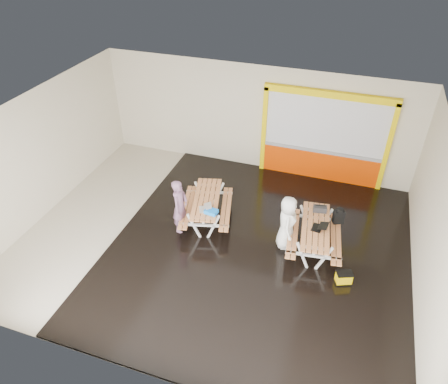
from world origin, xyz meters
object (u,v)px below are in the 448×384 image
(picnic_table_right, at_px, (315,231))
(person_right, at_px, (287,223))
(blue_pouch, at_px, (211,212))
(laptop_left, at_px, (205,208))
(picnic_table_left, at_px, (207,204))
(fluke_bag, at_px, (344,278))
(laptop_right, at_px, (319,227))
(dark_case, at_px, (286,240))
(person_left, at_px, (180,206))
(toolbox, at_px, (320,209))
(backpack, at_px, (339,216))

(picnic_table_right, relative_size, person_right, 1.40)
(picnic_table_right, xyz_separation_m, blue_pouch, (-2.66, -0.36, 0.23))
(laptop_left, bearing_deg, picnic_table_left, 106.08)
(person_right, relative_size, fluke_bag, 3.44)
(laptop_right, bearing_deg, picnic_table_right, 138.57)
(laptop_right, height_order, fluke_bag, laptop_right)
(picnic_table_left, relative_size, laptop_left, 5.34)
(person_right, height_order, dark_case, person_right)
(person_left, xyz_separation_m, fluke_bag, (4.41, -0.58, -0.62))
(toolbox, bearing_deg, laptop_left, -162.76)
(laptop_left, xyz_separation_m, dark_case, (2.19, 0.23, -0.70))
(picnic_table_right, bearing_deg, laptop_left, -174.63)
(person_left, distance_m, toolbox, 3.68)
(picnic_table_left, distance_m, blue_pouch, 0.69)
(laptop_right, xyz_separation_m, dark_case, (-0.78, 0.05, -0.71))
(picnic_table_left, bearing_deg, blue_pouch, -58.16)
(person_left, relative_size, laptop_right, 3.82)
(picnic_table_left, bearing_deg, fluke_bag, -16.88)
(picnic_table_left, relative_size, person_right, 1.48)
(laptop_right, relative_size, blue_pouch, 1.26)
(picnic_table_right, height_order, toolbox, toolbox)
(person_right, distance_m, dark_case, 0.70)
(laptop_left, distance_m, backpack, 3.51)
(picnic_table_right, distance_m, blue_pouch, 2.70)
(picnic_table_right, distance_m, fluke_bag, 1.37)
(person_right, relative_size, blue_pouch, 4.62)
(laptop_left, bearing_deg, person_right, 3.12)
(laptop_left, height_order, toolbox, toolbox)
(picnic_table_left, distance_m, laptop_left, 0.54)
(picnic_table_right, relative_size, dark_case, 4.89)
(laptop_right, height_order, blue_pouch, laptop_right)
(picnic_table_left, relative_size, person_left, 1.42)
(picnic_table_left, relative_size, dark_case, 5.18)
(laptop_right, relative_size, backpack, 0.90)
(laptop_left, relative_size, dark_case, 0.97)
(laptop_left, bearing_deg, backpack, 15.82)
(toolbox, xyz_separation_m, fluke_bag, (0.87, -1.60, -0.66))
(picnic_table_right, relative_size, blue_pouch, 6.46)
(laptop_right, xyz_separation_m, backpack, (0.41, 0.77, -0.12))
(picnic_table_right, distance_m, backpack, 0.86)
(fluke_bag, bearing_deg, laptop_right, 131.09)
(blue_pouch, distance_m, fluke_bag, 3.65)
(laptop_right, bearing_deg, blue_pouch, -174.34)
(person_left, distance_m, blue_pouch, 0.87)
(picnic_table_right, bearing_deg, picnic_table_left, 176.19)
(laptop_left, xyz_separation_m, backpack, (3.38, 0.96, -0.11))
(backpack, distance_m, dark_case, 1.51)
(fluke_bag, bearing_deg, backpack, 102.59)
(picnic_table_left, xyz_separation_m, picnic_table_right, (3.01, -0.20, -0.00))
(picnic_table_right, relative_size, person_left, 1.34)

